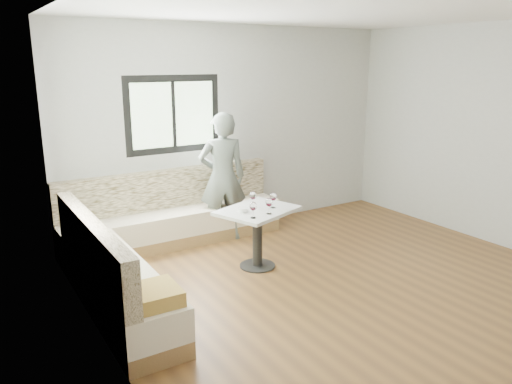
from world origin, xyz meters
TOP-DOWN VIEW (x-y plane):
  - room at (-0.08, 0.08)m, footprint 5.01×5.01m
  - banquette at (-1.59, 1.62)m, footprint 2.90×2.80m
  - table at (-0.54, 1.02)m, footprint 1.02×0.91m
  - person at (-0.43, 2.06)m, footprint 0.71×0.57m
  - olive_ramekin at (-0.73, 1.03)m, footprint 0.11×0.11m
  - wine_glass_a at (-0.76, 0.76)m, footprint 0.08×0.08m
  - wine_glass_b at (-0.53, 0.80)m, footprint 0.08×0.08m
  - wine_glass_c at (-0.36, 0.97)m, footprint 0.08×0.08m
  - wine_glass_d at (-0.53, 1.13)m, footprint 0.08×0.08m

SIDE VIEW (x-z plane):
  - banquette at x=-1.59m, z-range -0.14..0.81m
  - table at x=-0.54m, z-range 0.17..0.87m
  - olive_ramekin at x=-0.73m, z-range 0.70..0.74m
  - wine_glass_a at x=-0.76m, z-range 0.73..0.91m
  - wine_glass_b at x=-0.53m, z-range 0.73..0.91m
  - wine_glass_c at x=-0.36m, z-range 0.73..0.91m
  - wine_glass_d at x=-0.53m, z-range 0.73..0.91m
  - person at x=-0.43m, z-range 0.00..1.70m
  - room at x=-0.08m, z-range 0.01..2.82m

